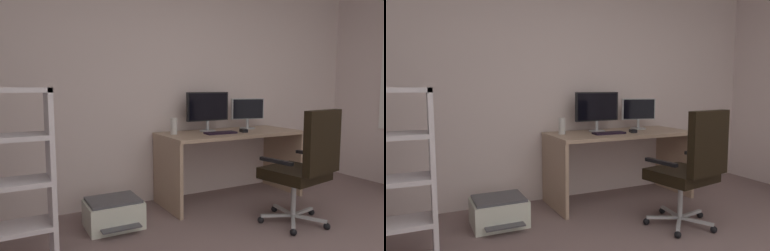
{
  "view_description": "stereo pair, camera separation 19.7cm",
  "coord_description": "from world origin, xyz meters",
  "views": [
    {
      "loc": [
        -1.65,
        -0.9,
        1.24
      ],
      "look_at": [
        -0.09,
        1.98,
        0.89
      ],
      "focal_mm": 32.98,
      "sensor_mm": 36.0,
      "label": 1
    },
    {
      "loc": [
        -1.47,
        -0.98,
        1.24
      ],
      "look_at": [
        -0.09,
        1.98,
        0.89
      ],
      "focal_mm": 32.98,
      "sensor_mm": 36.0,
      "label": 2
    }
  ],
  "objects": [
    {
      "name": "desktop_speaker",
      "position": [
        -0.09,
        2.38,
        0.84
      ],
      "size": [
        0.07,
        0.07,
        0.17
      ],
      "primitive_type": "cylinder",
      "color": "silver",
      "rests_on": "desk"
    },
    {
      "name": "wall_back",
      "position": [
        0.0,
        2.69,
        1.32
      ],
      "size": [
        5.29,
        0.1,
        2.63
      ],
      "primitive_type": "cube",
      "color": "silver",
      "rests_on": "ground"
    },
    {
      "name": "office_chair",
      "position": [
        0.68,
        1.31,
        0.56
      ],
      "size": [
        0.64,
        0.66,
        1.05
      ],
      "color": "#B7BABC",
      "rests_on": "ground"
    },
    {
      "name": "desk",
      "position": [
        0.56,
        2.28,
        0.56
      ],
      "size": [
        1.57,
        0.68,
        0.76
      ],
      "color": "tan",
      "rests_on": "ground"
    },
    {
      "name": "printer",
      "position": [
        -0.82,
        2.1,
        0.13
      ],
      "size": [
        0.48,
        0.48,
        0.26
      ],
      "color": "silver",
      "rests_on": "ground"
    },
    {
      "name": "computer_mouse",
      "position": [
        0.66,
        2.17,
        0.77
      ],
      "size": [
        0.08,
        0.11,
        0.03
      ],
      "primitive_type": "cube",
      "rotation": [
        0.0,
        0.0,
        -0.24
      ],
      "color": "black",
      "rests_on": "desk"
    },
    {
      "name": "monitor_main",
      "position": [
        0.35,
        2.42,
        1.01
      ],
      "size": [
        0.53,
        0.18,
        0.43
      ],
      "color": "#B2B5B7",
      "rests_on": "desk"
    },
    {
      "name": "keyboard",
      "position": [
        0.36,
        2.18,
        0.77
      ],
      "size": [
        0.34,
        0.14,
        0.02
      ],
      "primitive_type": "cube",
      "rotation": [
        0.0,
        0.0,
        -0.04
      ],
      "color": "black",
      "rests_on": "desk"
    },
    {
      "name": "monitor_secondary",
      "position": [
        0.9,
        2.42,
        0.97
      ],
      "size": [
        0.4,
        0.18,
        0.36
      ],
      "color": "#B2B5B7",
      "rests_on": "desk"
    }
  ]
}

